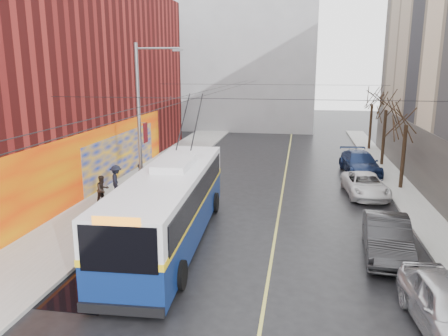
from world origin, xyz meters
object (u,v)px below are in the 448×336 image
(tree_far, at_px, (373,96))
(pedestrian_b, at_px, (103,190))
(tree_near, at_px, (407,113))
(trolleybus, at_px, (170,204))
(parked_car_b, at_px, (387,237))
(parked_car_d, at_px, (360,163))
(parked_car_c, at_px, (365,185))
(pedestrian_c, at_px, (116,181))
(following_car, at_px, (205,168))
(tree_mid, at_px, (387,100))
(pedestrian_a, at_px, (141,178))
(streetlight_pole, at_px, (142,121))

(tree_far, height_order, pedestrian_b, tree_far)
(tree_near, distance_m, trolleybus, 16.58)
(parked_car_b, height_order, parked_car_d, parked_car_b)
(parked_car_c, xyz_separation_m, parked_car_d, (0.39, 5.78, 0.13))
(tree_far, bearing_deg, tree_near, -90.00)
(parked_car_c, bearing_deg, tree_far, 76.16)
(parked_car_d, distance_m, pedestrian_b, 18.63)
(tree_near, xyz_separation_m, pedestrian_c, (-17.27, -5.01, -3.87))
(following_car, bearing_deg, parked_car_c, -19.21)
(following_car, bearing_deg, tree_near, -8.88)
(pedestrian_c, bearing_deg, tree_mid, -80.58)
(parked_car_c, xyz_separation_m, pedestrian_a, (-13.63, -2.08, 0.36))
(pedestrian_a, bearing_deg, following_car, -27.72)
(pedestrian_a, bearing_deg, parked_car_c, -76.43)
(pedestrian_a, bearing_deg, parked_car_d, -55.84)
(tree_far, xyz_separation_m, parked_car_d, (-2.08, -10.04, -4.33))
(trolleybus, bearing_deg, parked_car_b, -2.97)
(streetlight_pole, bearing_deg, pedestrian_a, 114.77)
(parked_car_b, bearing_deg, pedestrian_a, 157.12)
(streetlight_pole, relative_size, pedestrian_b, 5.38)
(tree_far, relative_size, trolleybus, 0.49)
(parked_car_c, bearing_deg, tree_mid, 69.36)
(tree_mid, height_order, following_car, tree_mid)
(parked_car_d, xyz_separation_m, following_car, (-11.02, -3.17, -0.13))
(tree_near, distance_m, parked_car_b, 11.93)
(tree_far, bearing_deg, following_car, -134.79)
(tree_near, xyz_separation_m, parked_car_d, (-2.08, 3.96, -4.16))
(streetlight_pole, height_order, following_car, streetlight_pole)
(pedestrian_a, relative_size, pedestrian_b, 1.07)
(streetlight_pole, relative_size, pedestrian_a, 5.02)
(trolleybus, bearing_deg, tree_mid, 52.77)
(parked_car_b, height_order, pedestrian_c, pedestrian_c)
(trolleybus, height_order, following_car, trolleybus)
(tree_near, relative_size, parked_car_b, 1.28)
(following_car, bearing_deg, streetlight_pole, -112.05)
(pedestrian_c, bearing_deg, pedestrian_a, -71.75)
(tree_mid, relative_size, trolleybus, 0.50)
(tree_mid, xyz_separation_m, pedestrian_c, (-17.27, -12.01, -4.15))
(trolleybus, relative_size, parked_car_b, 2.68)
(tree_near, xyz_separation_m, following_car, (-13.10, 0.80, -4.29))
(following_car, bearing_deg, pedestrian_a, -127.99)
(parked_car_b, bearing_deg, parked_car_c, 92.55)
(following_car, bearing_deg, parked_car_b, -53.83)
(tree_far, distance_m, parked_car_d, 11.12)
(parked_car_b, bearing_deg, parked_car_d, 91.83)
(tree_near, bearing_deg, parked_car_c, -143.75)
(tree_far, height_order, pedestrian_a, tree_far)
(tree_far, bearing_deg, pedestrian_b, -130.03)
(pedestrian_a, height_order, pedestrian_b, pedestrian_a)
(tree_mid, bearing_deg, pedestrian_c, -145.19)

